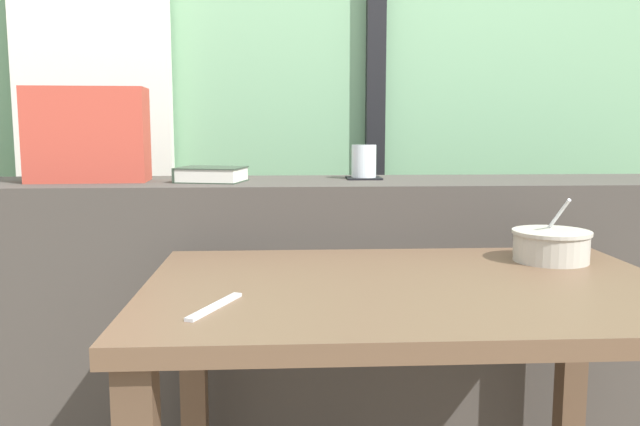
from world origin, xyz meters
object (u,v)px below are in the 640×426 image
at_px(breakfast_table, 410,341).
at_px(soup_bowl, 551,246).
at_px(juice_glass, 364,162).
at_px(closed_book, 211,174).
at_px(fork_utensil, 215,306).
at_px(throw_pillow, 88,135).
at_px(coaster_square, 364,178).

xyz_separation_m(breakfast_table, soup_bowl, (0.35, 0.19, 0.16)).
height_order(breakfast_table, juice_glass, juice_glass).
bearing_deg(closed_book, fork_utensil, -83.65).
bearing_deg(throw_pillow, closed_book, -4.31).
bearing_deg(juice_glass, breakfast_table, -88.73).
bearing_deg(fork_utensil, throw_pillow, 141.71).
xyz_separation_m(breakfast_table, throw_pillow, (-0.79, 0.62, 0.40)).
xyz_separation_m(closed_book, fork_utensil, (0.08, -0.75, -0.17)).
distance_m(breakfast_table, fork_utensil, 0.42).
height_order(throw_pillow, fork_utensil, throw_pillow).
xyz_separation_m(juice_glass, closed_book, (-0.44, -0.07, -0.03)).
height_order(throw_pillow, soup_bowl, throw_pillow).
xyz_separation_m(juice_glass, fork_utensil, (-0.35, -0.82, -0.20)).
xyz_separation_m(breakfast_table, closed_book, (-0.45, 0.59, 0.29)).
xyz_separation_m(coaster_square, closed_book, (-0.44, -0.07, 0.02)).
distance_m(closed_book, throw_pillow, 0.36).
bearing_deg(coaster_square, throw_pillow, -176.69).
relative_size(breakfast_table, coaster_square, 10.43).
relative_size(breakfast_table, closed_book, 5.12).
relative_size(juice_glass, soup_bowl, 0.54).
relative_size(coaster_square, throw_pillow, 0.31).
bearing_deg(coaster_square, juice_glass, -93.58).
xyz_separation_m(soup_bowl, fork_utensil, (-0.72, -0.34, -0.03)).
relative_size(closed_book, throw_pillow, 0.64).
bearing_deg(fork_utensil, closed_book, 119.56).
bearing_deg(juice_glass, coaster_square, 86.42).
distance_m(throw_pillow, soup_bowl, 1.25).
bearing_deg(fork_utensil, soup_bowl, 48.73).
xyz_separation_m(breakfast_table, fork_utensil, (-0.37, -0.16, 0.12)).
distance_m(juice_glass, soup_bowl, 0.63).
relative_size(breakfast_table, juice_glass, 10.97).
bearing_deg(breakfast_table, soup_bowl, 27.55).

